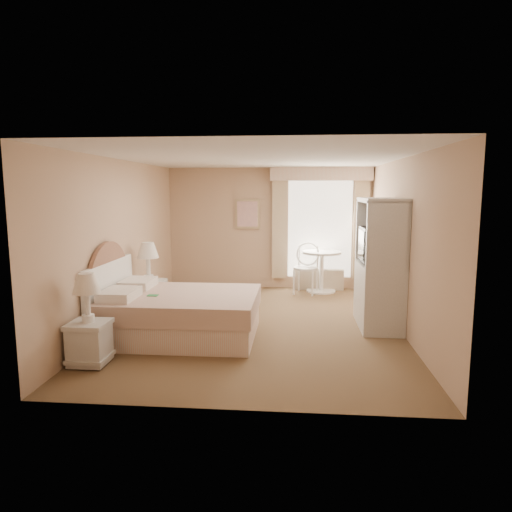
# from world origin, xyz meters

# --- Properties ---
(room) EXTENTS (4.21, 5.51, 2.51)m
(room) POSITION_xyz_m (0.00, 0.00, 1.25)
(room) COLOR brown
(room) RESTS_ON ground
(window) EXTENTS (2.05, 0.22, 2.51)m
(window) POSITION_xyz_m (1.05, 2.65, 1.34)
(window) COLOR white
(window) RESTS_ON room
(framed_art) EXTENTS (0.52, 0.04, 0.62)m
(framed_art) POSITION_xyz_m (-0.45, 2.71, 1.55)
(framed_art) COLOR tan
(framed_art) RESTS_ON room
(bed) EXTENTS (2.11, 1.62, 1.43)m
(bed) POSITION_xyz_m (-1.12, -0.65, 0.35)
(bed) COLOR #DCA78F
(bed) RESTS_ON room
(nightstand_near) EXTENTS (0.44, 0.44, 1.08)m
(nightstand_near) POSITION_xyz_m (-1.84, -1.78, 0.41)
(nightstand_near) COLOR silver
(nightstand_near) RESTS_ON room
(nightstand_far) EXTENTS (0.49, 0.49, 1.18)m
(nightstand_far) POSITION_xyz_m (-1.84, 0.43, 0.45)
(nightstand_far) COLOR silver
(nightstand_far) RESTS_ON room
(round_table) EXTENTS (0.78, 0.78, 0.83)m
(round_table) POSITION_xyz_m (1.08, 2.40, 0.55)
(round_table) COLOR white
(round_table) RESTS_ON room
(cafe_chair) EXTENTS (0.60, 0.60, 1.01)m
(cafe_chair) POSITION_xyz_m (0.78, 2.27, 0.59)
(cafe_chair) COLOR white
(cafe_chair) RESTS_ON room
(armoire) EXTENTS (0.58, 1.16, 1.93)m
(armoire) POSITION_xyz_m (1.81, 0.09, 0.80)
(armoire) COLOR silver
(armoire) RESTS_ON room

